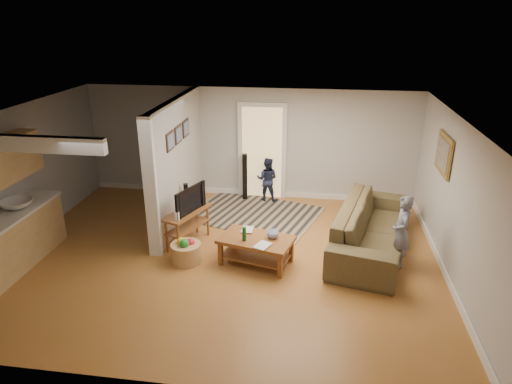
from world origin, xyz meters
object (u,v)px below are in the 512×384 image
sofa (370,249)px  toy_basket (186,252)px  tv_console (187,214)px  child (397,265)px  speaker_left (187,204)px  coffee_table (257,244)px  toddler (267,200)px  speaker_right (245,177)px

sofa → toy_basket: 3.34m
tv_console → child: tv_console is taller
sofa → speaker_left: size_ratio=3.28×
coffee_table → child: coffee_table is taller
child → toddler: bearing=-137.8°
toy_basket → toddler: (1.05, 2.96, -0.19)m
speaker_right → toddler: 0.75m
child → toddler: child is taller
tv_console → child: bearing=17.1°
toy_basket → coffee_table: bearing=6.2°
sofa → toy_basket: (-3.20, -0.92, 0.19)m
coffee_table → tv_console: 1.47m
tv_console → speaker_left: (-0.26, 0.81, -0.16)m
coffee_table → toddler: size_ratio=1.34×
sofa → toy_basket: bearing=119.2°
sofa → speaker_right: size_ratio=2.66×
coffee_table → speaker_right: size_ratio=1.25×
tv_console → toy_basket: bearing=-56.8°
speaker_left → toy_basket: size_ratio=1.67×
speaker_left → toy_basket: bearing=-94.5°
tv_console → child: (3.74, -0.25, -0.60)m
tv_console → speaker_right: speaker_right is taller
coffee_table → speaker_left: (-1.62, 1.33, 0.07)m
tv_console → sofa: bearing=25.6°
speaker_left → tv_console: bearing=-92.1°
coffee_table → toddler: bearing=93.5°
sofa → child: bearing=-129.5°
toy_basket → child: 3.63m
sofa → tv_console: tv_console is taller
coffee_table → speaker_left: speaker_left is taller
toddler → speaker_left: bearing=51.2°
speaker_right → child: bearing=-50.0°
sofa → coffee_table: 2.17m
toy_basket → child: bearing=6.4°
sofa → child: child is taller
toddler → tv_console: bearing=67.9°
speaker_right → tv_console: bearing=-116.5°
speaker_right → toy_basket: speaker_right is taller
speaker_left → speaker_right: size_ratio=0.81×
sofa → coffee_table: (-1.98, -0.79, 0.37)m
tv_console → toy_basket: 0.78m
speaker_right → speaker_left: bearing=-132.1°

